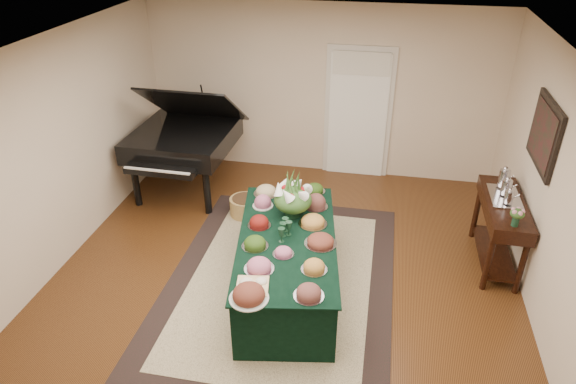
% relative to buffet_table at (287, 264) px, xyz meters
% --- Properties ---
extents(ground, '(6.00, 6.00, 0.00)m').
position_rel_buffet_table_xyz_m(ground, '(-0.08, 0.15, -0.37)').
color(ground, black).
rests_on(ground, ground).
extents(area_rug, '(2.63, 3.68, 0.01)m').
position_rel_buffet_table_xyz_m(area_rug, '(-0.11, 0.12, -0.36)').
color(area_rug, black).
rests_on(area_rug, ground).
extents(kitchen_doorway, '(1.05, 0.07, 2.10)m').
position_rel_buffet_table_xyz_m(kitchen_doorway, '(0.52, 3.12, 0.65)').
color(kitchen_doorway, beige).
rests_on(kitchen_doorway, ground).
extents(buffet_table, '(1.41, 2.39, 0.73)m').
position_rel_buffet_table_xyz_m(buffet_table, '(0.00, 0.00, 0.00)').
color(buffet_table, black).
rests_on(buffet_table, ground).
extents(food_platters, '(1.15, 2.43, 0.13)m').
position_rel_buffet_table_xyz_m(food_platters, '(-0.01, 0.02, 0.41)').
color(food_platters, silver).
rests_on(food_platters, buffet_table).
extents(cutting_board, '(0.35, 0.35, 0.10)m').
position_rel_buffet_table_xyz_m(cutting_board, '(-0.17, -0.86, 0.40)').
color(cutting_board, tan).
rests_on(cutting_board, buffet_table).
extents(green_goblets, '(0.13, 0.28, 0.18)m').
position_rel_buffet_table_xyz_m(green_goblets, '(-0.03, 0.02, 0.45)').
color(green_goblets, '#153421').
rests_on(green_goblets, buffet_table).
extents(floral_centerpiece, '(0.46, 0.46, 0.46)m').
position_rel_buffet_table_xyz_m(floral_centerpiece, '(-0.02, 0.46, 0.63)').
color(floral_centerpiece, '#153421').
rests_on(floral_centerpiece, buffet_table).
extents(grand_piano, '(1.55, 1.73, 1.73)m').
position_rel_buffet_table_xyz_m(grand_piano, '(-1.97, 2.04, 0.50)').
color(grand_piano, black).
rests_on(grand_piano, ground).
extents(wicker_basket, '(0.43, 0.43, 0.27)m').
position_rel_buffet_table_xyz_m(wicker_basket, '(-0.91, 1.49, -0.24)').
color(wicker_basket, olive).
rests_on(wicker_basket, ground).
extents(mahogany_sideboard, '(0.45, 1.30, 0.88)m').
position_rel_buffet_table_xyz_m(mahogany_sideboard, '(2.42, 1.01, 0.31)').
color(mahogany_sideboard, black).
rests_on(mahogany_sideboard, ground).
extents(tea_service, '(0.34, 0.58, 0.30)m').
position_rel_buffet_table_xyz_m(tea_service, '(2.42, 1.15, 0.63)').
color(tea_service, silver).
rests_on(tea_service, mahogany_sideboard).
extents(pink_bouquet, '(0.17, 0.17, 0.22)m').
position_rel_buffet_table_xyz_m(pink_bouquet, '(2.42, 0.49, 0.66)').
color(pink_bouquet, '#153421').
rests_on(pink_bouquet, mahogany_sideboard).
extents(wall_painting, '(0.05, 0.95, 0.75)m').
position_rel_buffet_table_xyz_m(wall_painting, '(2.64, 1.01, 1.38)').
color(wall_painting, black).
rests_on(wall_painting, ground).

